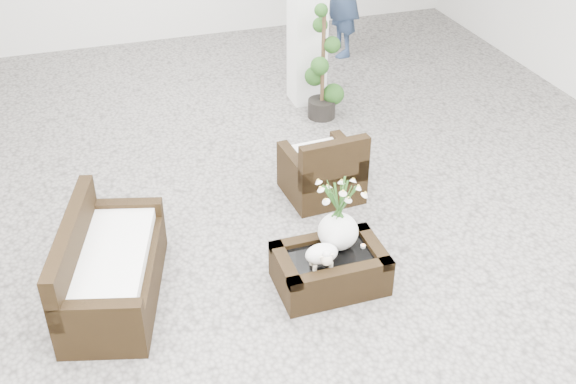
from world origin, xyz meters
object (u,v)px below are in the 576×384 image
object	(u,v)px
coffee_table	(330,270)
topiary	(323,63)
loveseat	(112,261)
armchair	(322,162)

from	to	relation	value
coffee_table	topiary	world-z (taller)	topiary
coffee_table	loveseat	bearing A→B (deg)	166.68
armchair	topiary	distance (m)	1.76
armchair	topiary	xyz separation A→B (m)	(0.61, 1.61, 0.33)
armchair	topiary	size ratio (longest dim) A/B	0.53
armchair	loveseat	distance (m)	2.35
armchair	coffee_table	bearing A→B (deg)	68.80
coffee_table	armchair	distance (m)	1.42
loveseat	armchair	bearing A→B (deg)	-51.02
coffee_table	topiary	xyz separation A→B (m)	(1.03, 2.96, 0.54)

